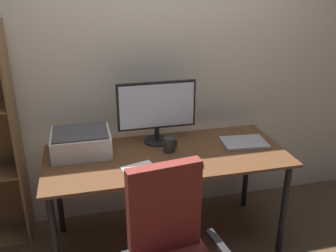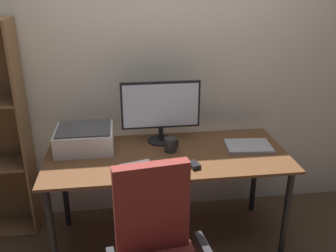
# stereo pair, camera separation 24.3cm
# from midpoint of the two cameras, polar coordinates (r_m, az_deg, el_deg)

# --- Properties ---
(ground_plane) EXTENTS (12.00, 12.00, 0.00)m
(ground_plane) POSITION_cam_midpoint_polar(r_m,az_deg,el_deg) (2.97, 2.37, -17.30)
(ground_plane) COLOR #4C3826
(back_wall) EXTENTS (6.40, 0.10, 2.60)m
(back_wall) POSITION_cam_midpoint_polar(r_m,az_deg,el_deg) (2.89, 0.94, 10.36)
(back_wall) COLOR beige
(back_wall) RESTS_ON ground
(desk) EXTENTS (1.67, 0.73, 0.74)m
(desk) POSITION_cam_midpoint_polar(r_m,az_deg,el_deg) (2.61, 2.60, -5.97)
(desk) COLOR #56351E
(desk) RESTS_ON ground
(monitor) EXTENTS (0.58, 0.20, 0.46)m
(monitor) POSITION_cam_midpoint_polar(r_m,az_deg,el_deg) (2.67, 1.47, 2.75)
(monitor) COLOR black
(monitor) RESTS_ON desk
(keyboard) EXTENTS (0.30, 0.12, 0.02)m
(keyboard) POSITION_cam_midpoint_polar(r_m,az_deg,el_deg) (2.36, 2.11, -6.66)
(keyboard) COLOR silver
(keyboard) RESTS_ON desk
(mouse) EXTENTS (0.08, 0.11, 0.03)m
(mouse) POSITION_cam_midpoint_polar(r_m,az_deg,el_deg) (2.41, 6.94, -6.08)
(mouse) COLOR black
(mouse) RESTS_ON desk
(coffee_mug) EXTENTS (0.10, 0.08, 0.10)m
(coffee_mug) POSITION_cam_midpoint_polar(r_m,az_deg,el_deg) (2.59, 3.11, -2.99)
(coffee_mug) COLOR black
(coffee_mug) RESTS_ON desk
(laptop) EXTENTS (0.34, 0.26, 0.02)m
(laptop) POSITION_cam_midpoint_polar(r_m,az_deg,el_deg) (2.75, 14.83, -3.08)
(laptop) COLOR #99999E
(laptop) RESTS_ON desk
(printer) EXTENTS (0.40, 0.34, 0.16)m
(printer) POSITION_cam_midpoint_polar(r_m,az_deg,el_deg) (2.66, -10.22, -1.96)
(printer) COLOR silver
(printer) RESTS_ON desk
(paper_sheet) EXTENTS (0.28, 0.34, 0.00)m
(paper_sheet) POSITION_cam_midpoint_polar(r_m,az_deg,el_deg) (2.34, -1.22, -7.16)
(paper_sheet) COLOR white
(paper_sheet) RESTS_ON desk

